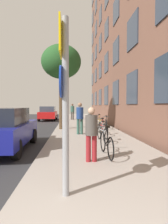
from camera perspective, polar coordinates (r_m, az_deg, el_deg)
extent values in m
plane|color=#332D28|center=(15.83, -13.22, -4.25)|extent=(41.80, 41.80, 0.00)
cube|color=#2D2D30|center=(16.29, -20.55, -4.13)|extent=(7.00, 38.00, 0.01)
cube|color=#9E9389|center=(15.66, -0.43, -4.04)|extent=(4.20, 38.00, 0.12)
cube|color=brown|center=(17.39, 9.53, 29.22)|extent=(0.50, 27.00, 19.35)
cube|color=#2D3847|center=(7.03, 24.65, 9.72)|extent=(0.06, 1.69, 1.76)
cube|color=#2D3847|center=(10.29, 14.92, 7.34)|extent=(0.06, 1.69, 1.76)
cube|color=#2D3847|center=(13.70, 9.99, 6.04)|extent=(0.06, 1.69, 1.76)
cube|color=#2D3847|center=(17.18, 7.06, 5.24)|extent=(0.06, 1.69, 1.76)
cube|color=#2D3847|center=(20.69, 5.11, 4.70)|extent=(0.06, 1.69, 1.76)
cube|color=#2D3847|center=(24.22, 3.74, 4.31)|extent=(0.06, 1.69, 1.76)
cube|color=#2D3847|center=(27.76, 2.72, 4.03)|extent=(0.06, 1.69, 1.76)
cube|color=#2D3847|center=(11.00, 15.08, 23.40)|extent=(0.06, 1.69, 1.76)
cube|color=#2D3847|center=(14.25, 10.07, 18.40)|extent=(0.06, 1.69, 1.76)
cube|color=#2D3847|center=(17.62, 7.10, 15.22)|extent=(0.06, 1.69, 1.76)
cube|color=#2D3847|center=(21.05, 5.14, 13.04)|extent=(0.06, 1.69, 1.76)
cube|color=#2D3847|center=(24.53, 3.76, 11.47)|extent=(0.06, 1.69, 1.76)
cube|color=#2D3847|center=(28.03, 2.73, 10.29)|extent=(0.06, 1.69, 1.76)
cube|color=#2D3847|center=(15.39, 10.15, 29.39)|extent=(0.06, 1.69, 1.76)
cube|color=#2D3847|center=(18.56, 7.15, 24.45)|extent=(0.06, 1.69, 1.76)
cube|color=#2D3847|center=(21.85, 5.17, 20.94)|extent=(0.06, 1.69, 1.76)
cube|color=#2D3847|center=(25.21, 3.77, 18.34)|extent=(0.06, 1.69, 1.76)
cube|color=#2D3847|center=(28.63, 2.74, 16.35)|extent=(0.06, 1.69, 1.76)
cube|color=#2D3847|center=(23.02, 5.20, 28.16)|extent=(0.06, 1.69, 1.76)
cube|color=#2D3847|center=(26.24, 3.79, 24.76)|extent=(0.06, 1.69, 1.76)
cube|color=#2D3847|center=(29.53, 2.75, 22.11)|extent=(0.06, 1.69, 1.76)
cube|color=#2D3847|center=(27.56, 3.81, 30.64)|extent=(0.06, 1.69, 1.76)
cube|color=#2D3847|center=(30.72, 2.76, 27.48)|extent=(0.06, 1.69, 1.76)
cylinder|color=gray|center=(3.16, -5.90, 1.42)|extent=(0.12, 0.12, 3.13)
cube|color=yellow|center=(3.37, -7.45, 22.30)|extent=(0.03, 0.60, 0.60)
cylinder|color=#14339E|center=(3.19, -7.39, 9.55)|extent=(0.03, 0.56, 0.56)
cylinder|color=black|center=(21.00, -5.97, 2.39)|extent=(0.12, 0.12, 3.46)
cube|color=black|center=(21.05, -6.47, 5.87)|extent=(0.20, 0.24, 0.80)
sphere|color=#4B0707|center=(21.07, -6.78, 6.58)|extent=(0.16, 0.16, 0.16)
sphere|color=#523707|center=(21.06, -6.77, 5.87)|extent=(0.16, 0.16, 0.16)
sphere|color=green|center=(21.04, -6.77, 5.17)|extent=(0.16, 0.16, 0.16)
cylinder|color=#4C3823|center=(12.34, -7.19, 3.34)|extent=(0.33, 0.33, 3.77)
ellipsoid|color=#235123|center=(12.69, -7.25, 15.57)|extent=(2.68, 2.68, 2.28)
torus|color=black|center=(6.34, 6.01, -9.37)|extent=(0.07, 0.70, 0.70)
torus|color=black|center=(5.37, 8.45, -11.47)|extent=(0.07, 0.70, 0.70)
cylinder|color=black|center=(5.81, 7.14, -8.49)|extent=(0.08, 0.87, 0.04)
cylinder|color=black|center=(5.59, 7.77, -9.84)|extent=(0.07, 0.53, 0.28)
cylinder|color=black|center=(5.62, 7.52, -6.20)|extent=(0.04, 0.04, 0.28)
cube|color=black|center=(5.60, 7.53, -4.58)|extent=(0.10, 0.24, 0.06)
cylinder|color=#4C4C4C|center=(6.25, 6.03, -4.62)|extent=(0.42, 0.05, 0.03)
torus|color=black|center=(8.64, 4.83, -6.47)|extent=(0.10, 0.64, 0.64)
torus|color=black|center=(7.62, 6.83, -7.63)|extent=(0.10, 0.64, 0.64)
cylinder|color=#99999E|center=(8.10, 5.77, -5.78)|extent=(0.13, 0.92, 0.04)
cylinder|color=#99999E|center=(7.86, 6.28, -6.62)|extent=(0.09, 0.56, 0.30)
cylinder|color=#99999E|center=(7.92, 6.08, -4.17)|extent=(0.04, 0.04, 0.28)
cube|color=black|center=(7.90, 6.09, -3.02)|extent=(0.10, 0.24, 0.06)
cylinder|color=#4C4C4C|center=(8.58, 4.84, -3.15)|extent=(0.42, 0.07, 0.03)
torus|color=black|center=(10.39, 5.11, -4.98)|extent=(0.07, 0.66, 0.66)
torus|color=black|center=(9.41, 6.43, -5.72)|extent=(0.07, 0.66, 0.66)
cylinder|color=#B21E1E|center=(9.88, 5.74, -4.29)|extent=(0.09, 0.86, 0.04)
cylinder|color=#B21E1E|center=(9.64, 6.08, -4.94)|extent=(0.07, 0.52, 0.28)
cylinder|color=#B21E1E|center=(9.71, 5.95, -2.92)|extent=(0.04, 0.04, 0.28)
cube|color=black|center=(9.70, 5.95, -1.98)|extent=(0.10, 0.24, 0.06)
cylinder|color=#4C4C4C|center=(10.34, 5.12, -2.17)|extent=(0.42, 0.05, 0.03)
torus|color=black|center=(12.70, 6.96, -3.73)|extent=(0.14, 0.65, 0.65)
torus|color=black|center=(11.73, 7.19, -4.21)|extent=(0.14, 0.65, 0.65)
cylinder|color=black|center=(12.20, 7.07, -3.12)|extent=(0.17, 0.83, 0.04)
cylinder|color=black|center=(11.96, 7.13, -3.62)|extent=(0.12, 0.51, 0.27)
cylinder|color=black|center=(12.03, 7.11, -2.01)|extent=(0.04, 0.04, 0.28)
cube|color=black|center=(12.02, 7.11, -1.25)|extent=(0.10, 0.24, 0.06)
cylinder|color=#4C4C4C|center=(12.66, 6.97, -1.45)|extent=(0.42, 0.09, 0.03)
torus|color=black|center=(14.19, 3.84, -3.07)|extent=(0.19, 0.66, 0.67)
torus|color=black|center=(13.24, 5.47, -3.44)|extent=(0.19, 0.66, 0.67)
cylinder|color=#C68C19|center=(13.70, 4.63, -2.48)|extent=(0.25, 0.86, 0.04)
cylinder|color=#C68C19|center=(13.47, 5.04, -2.92)|extent=(0.17, 0.53, 0.29)
cylinder|color=#C68C19|center=(13.54, 4.88, -1.46)|extent=(0.04, 0.04, 0.28)
cube|color=black|center=(13.53, 4.88, -0.79)|extent=(0.10, 0.24, 0.06)
cylinder|color=#4C4C4C|center=(14.16, 3.84, -0.99)|extent=(0.42, 0.13, 0.03)
cylinder|color=maroon|center=(5.22, 1.42, -11.49)|extent=(0.14, 0.14, 0.76)
cylinder|color=maroon|center=(5.24, 3.31, -11.44)|extent=(0.14, 0.14, 0.76)
cylinder|color=#4C4742|center=(5.11, 2.38, -4.21)|extent=(0.47, 0.47, 0.57)
sphere|color=tan|center=(5.08, 2.38, 0.36)|extent=(0.21, 0.21, 0.21)
cylinder|color=#33594C|center=(10.05, -1.88, -4.64)|extent=(0.16, 0.16, 0.86)
cylinder|color=#33594C|center=(10.06, -0.77, -4.63)|extent=(0.16, 0.16, 0.86)
cylinder|color=navy|center=(10.00, -1.33, -0.34)|extent=(0.46, 0.46, 0.65)
sphere|color=#936B4C|center=(9.99, -1.33, 2.31)|extent=(0.23, 0.23, 0.23)
cylinder|color=#4C4742|center=(20.41, -3.99, -1.21)|extent=(0.17, 0.17, 0.89)
cylinder|color=#4C4742|center=(20.41, -3.43, -1.21)|extent=(0.17, 0.17, 0.89)
cylinder|color=#33594C|center=(20.38, -3.71, 0.97)|extent=(0.52, 0.52, 0.66)
sphere|color=brown|center=(20.38, -3.72, 2.31)|extent=(0.24, 0.24, 0.24)
cube|color=navy|center=(7.56, -24.10, -6.04)|extent=(1.92, 4.03, 0.70)
cube|color=#1E232D|center=(7.31, -24.71, -1.20)|extent=(1.59, 2.27, 0.60)
cylinder|color=black|center=(8.60, -15.84, -7.33)|extent=(0.22, 0.64, 0.64)
cylinder|color=black|center=(6.17, -20.71, -11.11)|extent=(0.22, 0.64, 0.64)
cube|color=red|center=(21.06, -11.32, -0.83)|extent=(1.89, 4.14, 0.70)
cube|color=#384756|center=(20.84, -11.40, 0.93)|extent=(1.57, 2.33, 0.60)
cylinder|color=black|center=(22.50, -13.01, -1.55)|extent=(0.22, 0.64, 0.64)
cylinder|color=black|center=(22.31, -8.76, -1.55)|extent=(0.22, 0.64, 0.64)
cylinder|color=black|center=(19.91, -14.17, -2.02)|extent=(0.22, 0.64, 0.64)
cylinder|color=black|center=(19.69, -9.37, -2.03)|extent=(0.22, 0.64, 0.64)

